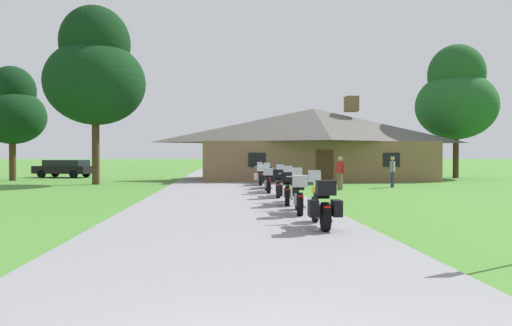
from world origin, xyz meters
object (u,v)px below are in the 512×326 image
Objects in this scene: bystander_red_shirt_beside_signpost at (340,171)px; tree_left_far at (12,109)px; motorcycle_orange_second_in_row at (299,194)px; tree_right_of_lodge at (456,96)px; motorcycle_white_fifth_in_row at (268,180)px; motorcycle_black_farthest_in_row at (260,175)px; motorcycle_silver_fourth_in_row at (279,183)px; tree_left_near at (95,71)px; motorcycle_white_third_in_row at (288,188)px; motorcycle_silver_sixth_in_row at (268,177)px; parked_black_suv_far_left at (65,168)px; bystander_gray_shirt_near_lodge at (392,170)px; motorcycle_yellow_nearest_to_camera at (322,204)px.

tree_left_far reaches higher than bystander_red_shirt_beside_signpost.
tree_right_of_lodge is at bearing 59.94° from motorcycle_orange_second_in_row.
motorcycle_black_farthest_in_row is at bearing 90.45° from motorcycle_white_fifth_in_row.
motorcycle_silver_fourth_in_row is 15.32m from tree_left_near.
motorcycle_white_third_in_row is at bearing -46.54° from tree_left_far.
motorcycle_black_farthest_in_row is (0.09, 5.36, -0.01)m from motorcycle_white_fifth_in_row.
bystander_red_shirt_beside_signpost reaches higher than motorcycle_silver_sixth_in_row.
motorcycle_white_third_in_row is 0.42× the size of parked_black_suv_far_left.
tree_left_far is at bearing 144.72° from motorcycle_white_fifth_in_row.
motorcycle_silver_fourth_in_row is 0.26× the size of tree_left_far.
bystander_red_shirt_beside_signpost is (-3.30, -1.62, 0.00)m from bystander_gray_shirt_near_lodge.
tree_right_of_lodge is at bearing 3.01° from tree_left_far.
motorcycle_white_fifth_in_row is 1.24× the size of bystander_red_shirt_beside_signpost.
motorcycle_black_farthest_in_row is (-0.13, 15.93, 0.00)m from motorcycle_yellow_nearest_to_camera.
tree_right_of_lodge is 32.78m from tree_left_far.
tree_left_near is 12.26m from parked_black_suv_far_left.
motorcycle_orange_second_in_row is at bearing -86.87° from motorcycle_black_farthest_in_row.
motorcycle_black_farthest_in_row is at bearing 97.65° from motorcycle_silver_sixth_in_row.
tree_right_of_lodge is (15.83, 11.33, 5.74)m from motorcycle_silver_sixth_in_row.
motorcycle_white_third_in_row is 24.76m from tree_left_far.
motorcycle_white_fifth_in_row is 22.44m from parked_black_suv_far_left.
motorcycle_black_farthest_in_row is 1.24× the size of bystander_gray_shirt_near_lodge.
motorcycle_silver_sixth_in_row is 0.26× the size of tree_left_far.
motorcycle_white_fifth_in_row is 22.16m from tree_right_of_lodge.
motorcycle_silver_sixth_in_row is at bearing 91.94° from motorcycle_yellow_nearest_to_camera.
bystander_gray_shirt_near_lodge is 0.21× the size of tree_left_far.
motorcycle_silver_fourth_in_row is 0.99× the size of motorcycle_black_farthest_in_row.
tree_left_near is (-9.84, 12.89, 6.19)m from motorcycle_white_third_in_row.
tree_right_of_lodge reaches higher than tree_left_far.
motorcycle_white_fifth_in_row is 1.00× the size of motorcycle_silver_sixth_in_row.
motorcycle_silver_sixth_in_row is at bearing -144.41° from tree_right_of_lodge.
tree_right_of_lodge is 31.35m from parked_black_suv_far_left.
parked_black_suv_far_left is at bearing 139.86° from motorcycle_silver_sixth_in_row.
bystander_gray_shirt_near_lodge reaches higher than motorcycle_orange_second_in_row.
motorcycle_white_third_in_row is (-0.05, 5.26, 0.00)m from motorcycle_yellow_nearest_to_camera.
motorcycle_white_fifth_in_row is 0.26× the size of tree_left_far.
motorcycle_silver_fourth_in_row is at bearing -125.61° from parked_black_suv_far_left.
motorcycle_silver_sixth_in_row is 0.42× the size of parked_black_suv_far_left.
motorcycle_white_third_in_row is 1.23× the size of bystander_gray_shirt_near_lodge.
motorcycle_white_third_in_row is at bearing 95.65° from motorcycle_orange_second_in_row.
parked_black_suv_far_left reaches higher than motorcycle_yellow_nearest_to_camera.
motorcycle_silver_fourth_in_row is at bearing -86.08° from motorcycle_black_farthest_in_row.
bystander_gray_shirt_near_lodge is 25.63m from tree_left_far.
motorcycle_black_farthest_in_row is (-0.06, 13.14, -0.01)m from motorcycle_orange_second_in_row.
parked_black_suv_far_left is at bearing -90.16° from bystander_gray_shirt_near_lodge.
bystander_gray_shirt_near_lodge reaches higher than motorcycle_white_fifth_in_row.
motorcycle_white_third_in_row is 0.19× the size of tree_left_near.
motorcycle_black_farthest_in_row is 18.77m from parked_black_suv_far_left.
motorcycle_silver_sixth_in_row is at bearing -25.80° from tree_left_near.
motorcycle_black_farthest_in_row is (-0.14, 7.71, -0.01)m from motorcycle_silver_fourth_in_row.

